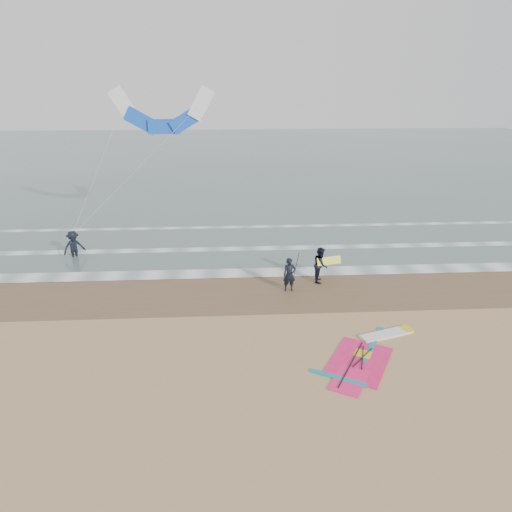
{
  "coord_description": "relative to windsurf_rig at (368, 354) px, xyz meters",
  "views": [
    {
      "loc": [
        -2.12,
        -14.2,
        9.53
      ],
      "look_at": [
        -1.0,
        5.0,
        2.2
      ],
      "focal_mm": 32.0,
      "sensor_mm": 36.0,
      "label": 1
    }
  ],
  "objects": [
    {
      "name": "carried_kiteboard",
      "position": [
        -0.14,
        6.69,
        1.12
      ],
      "size": [
        1.3,
        0.51,
        0.39
      ],
      "color": "yellow",
      "rests_on": "ground"
    },
    {
      "name": "ground",
      "position": [
        -2.93,
        -0.17,
        -0.03
      ],
      "size": [
        120.0,
        120.0,
        0.0
      ],
      "primitive_type": "plane",
      "color": "tan",
      "rests_on": "ground"
    },
    {
      "name": "surf_kite",
      "position": [
        -8.86,
        13.56,
        7.72
      ],
      "size": [
        8.36,
        2.72,
        8.09
      ],
      "color": "white",
      "rests_on": "ground"
    },
    {
      "name": "person_walking",
      "position": [
        -0.54,
        6.79,
        0.88
      ],
      "size": [
        0.85,
        1.0,
        1.82
      ],
      "primitive_type": "imported",
      "rotation": [
        0.0,
        0.0,
        1.37
      ],
      "color": "black",
      "rests_on": "ground"
    },
    {
      "name": "sea_water",
      "position": [
        -2.93,
        47.83,
        -0.02
      ],
      "size": [
        120.0,
        80.0,
        0.02
      ],
      "primitive_type": "cube",
      "color": "#47605E",
      "rests_on": "ground"
    },
    {
      "name": "windsurf_rig",
      "position": [
        0.0,
        0.0,
        0.0
      ],
      "size": [
        4.72,
        4.47,
        0.11
      ],
      "color": "white",
      "rests_on": "ground"
    },
    {
      "name": "person_standing",
      "position": [
        -2.26,
        5.75,
        0.81
      ],
      "size": [
        0.64,
        0.44,
        1.68
      ],
      "primitive_type": "imported",
      "rotation": [
        0.0,
        0.0,
        0.07
      ],
      "color": "black",
      "rests_on": "ground"
    },
    {
      "name": "wet_sand_band",
      "position": [
        -2.93,
        5.83,
        -0.03
      ],
      "size": [
        120.0,
        5.0,
        0.01
      ],
      "primitive_type": "cube",
      "color": "brown",
      "rests_on": "ground"
    },
    {
      "name": "person_wading",
      "position": [
        -14.13,
        11.02,
        0.94
      ],
      "size": [
        1.43,
        1.33,
        1.94
      ],
      "primitive_type": "imported",
      "rotation": [
        0.0,
        0.0,
        0.65
      ],
      "color": "black",
      "rests_on": "ground"
    },
    {
      "name": "foam_waterline",
      "position": [
        -2.93,
        10.27,
        -0.0
      ],
      "size": [
        120.0,
        9.15,
        0.02
      ],
      "color": "white",
      "rests_on": "ground"
    },
    {
      "name": "held_pole",
      "position": [
        -1.96,
        5.75,
        1.2
      ],
      "size": [
        0.17,
        0.86,
        1.82
      ],
      "color": "black",
      "rests_on": "ground"
    }
  ]
}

